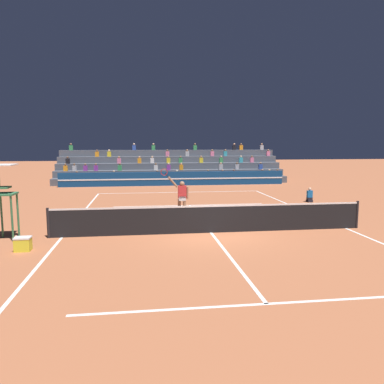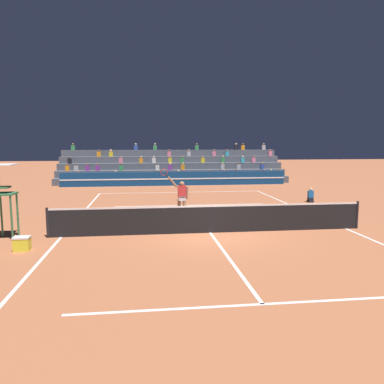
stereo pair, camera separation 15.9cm
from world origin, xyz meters
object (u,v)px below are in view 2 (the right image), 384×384
ball_kid_courtside (311,196)px  equipment_cooler (22,244)px  tennis_ball (140,213)px  umpire_chair (4,191)px  tennis_player (181,197)px

ball_kid_courtside → equipment_cooler: (-13.40, -8.19, -0.10)m
ball_kid_courtside → tennis_ball: (-9.74, -2.38, -0.30)m
umpire_chair → tennis_player: size_ratio=1.14×
tennis_player → equipment_cooler: size_ratio=4.69×
tennis_ball → equipment_cooler: size_ratio=0.14×
ball_kid_courtside → umpire_chair: bearing=-155.4°
umpire_chair → tennis_player: (6.54, 2.74, -0.74)m
tennis_ball → umpire_chair: bearing=-137.9°
umpire_chair → tennis_player: umpire_chair is taller
umpire_chair → equipment_cooler: (1.02, -1.58, -1.49)m
tennis_ball → equipment_cooler: (-3.66, -5.81, 0.19)m
umpire_chair → ball_kid_courtside: 15.93m
umpire_chair → tennis_ball: (4.68, 4.23, -1.68)m
umpire_chair → equipment_cooler: umpire_chair is taller
umpire_chair → ball_kid_courtside: (14.42, 6.61, -1.39)m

